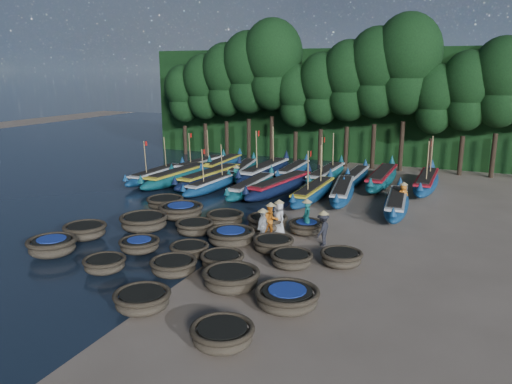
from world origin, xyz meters
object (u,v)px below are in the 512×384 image
at_px(coracle_9, 287,298).
at_px(coracle_24, 306,227).
at_px(coracle_13, 222,260).
at_px(fisherman_6, 403,195).
at_px(long_boat_6, 313,192).
at_px(coracle_15, 144,222).
at_px(coracle_4, 222,335).
at_px(fisherman_0, 279,217).
at_px(coracle_12, 189,250).
at_px(coracle_17, 231,237).
at_px(coracle_21, 181,211).
at_px(coracle_18, 273,244).
at_px(long_boat_17, 426,182).
at_px(coracle_14, 292,259).
at_px(coracle_5, 52,246).
at_px(long_boat_15, 355,177).
at_px(long_boat_4, 251,186).
at_px(coracle_8, 231,279).
at_px(long_boat_7, 342,191).
at_px(long_boat_8, 397,203).
at_px(long_boat_12, 265,171).
at_px(fisherman_1, 307,216).
at_px(coracle_23, 267,222).
at_px(coracle_7, 174,266).
at_px(coracle_6, 105,264).
at_px(fisherman_5, 236,177).
at_px(long_boat_11, 242,170).
at_px(long_boat_5, 280,186).
at_px(coracle_10, 85,231).
at_px(fisherman_4, 263,225).
at_px(coracle_11, 139,245).
at_px(long_boat_2, 210,177).
at_px(coracle_19, 341,258).
at_px(coracle_20, 165,202).
at_px(long_boat_0, 157,175).
at_px(coracle_3, 142,300).
at_px(fisherman_3, 323,228).
at_px(coracle_22, 225,218).
at_px(long_boat_3, 213,184).
at_px(long_boat_13, 293,171).
at_px(long_boat_9, 200,165).
at_px(long_boat_14, 326,175).

bearing_deg(coracle_9, coracle_24, 103.45).
xyz_separation_m(coracle_13, fisherman_6, (5.59, 12.90, 0.43)).
bearing_deg(long_boat_6, coracle_15, -122.02).
bearing_deg(coracle_4, fisherman_0, 102.02).
relative_size(coracle_12, coracle_17, 0.73).
xyz_separation_m(coracle_21, coracle_24, (7.24, 0.28, -0.09)).
relative_size(coracle_18, long_boat_17, 0.25).
height_order(coracle_14, coracle_21, coracle_21).
bearing_deg(coracle_5, long_boat_15, 65.54).
distance_m(coracle_15, long_boat_4, 9.66).
height_order(coracle_8, coracle_15, coracle_15).
bearing_deg(coracle_5, long_boat_7, 58.10).
bearing_deg(coracle_15, long_boat_8, 37.76).
distance_m(coracle_5, long_boat_12, 19.08).
bearing_deg(fisherman_1, coracle_23, -122.51).
bearing_deg(coracle_7, long_boat_12, 101.41).
relative_size(coracle_12, coracle_24, 1.13).
xyz_separation_m(coracle_6, coracle_12, (2.36, 2.80, 0.00)).
bearing_deg(coracle_23, fisherman_5, 125.09).
bearing_deg(fisherman_6, coracle_9, 43.15).
xyz_separation_m(coracle_15, long_boat_11, (-1.19, 14.51, 0.04)).
relative_size(long_boat_5, long_boat_11, 1.12).
height_order(coracle_10, fisherman_1, fisherman_1).
bearing_deg(long_boat_7, long_boat_4, -178.92).
relative_size(coracle_14, long_boat_12, 0.22).
relative_size(long_boat_6, fisherman_4, 4.34).
bearing_deg(coracle_5, coracle_11, 30.24).
xyz_separation_m(long_boat_2, long_boat_7, (9.82, -0.26, -0.05)).
bearing_deg(coracle_12, fisherman_4, 54.58).
height_order(coracle_19, coracle_20, coracle_20).
relative_size(coracle_7, long_boat_0, 0.26).
xyz_separation_m(coracle_3, coracle_24, (2.61, 10.20, -0.02)).
xyz_separation_m(coracle_23, fisherman_3, (3.27, -1.02, 0.39)).
distance_m(coracle_11, coracle_22, 5.42).
bearing_deg(long_boat_3, fisherman_5, 61.93).
height_order(coracle_7, coracle_8, coracle_8).
relative_size(coracle_4, long_boat_2, 0.23).
height_order(coracle_6, fisherman_5, fisherman_5).
xyz_separation_m(coracle_3, coracle_9, (4.54, 2.13, 0.02)).
xyz_separation_m(coracle_17, long_boat_13, (-2.56, 16.08, 0.04)).
height_order(long_boat_3, long_boat_13, long_boat_3).
bearing_deg(long_boat_9, long_boat_0, -97.13).
bearing_deg(long_boat_12, coracle_4, -68.33).
distance_m(coracle_15, long_boat_17, 19.83).
bearing_deg(long_boat_14, fisherman_3, -73.03).
bearing_deg(coracle_3, coracle_20, 120.30).
xyz_separation_m(coracle_9, long_boat_17, (2.70, 20.62, 0.14)).
relative_size(coracle_8, coracle_13, 1.29).
distance_m(long_boat_0, long_boat_11, 6.67).
relative_size(long_boat_0, fisherman_3, 4.18).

